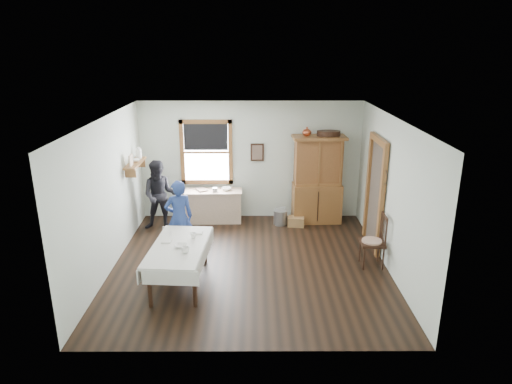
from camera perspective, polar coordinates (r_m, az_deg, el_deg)
room at (r=8.02m, az=-0.82°, el=-0.43°), size 5.01×5.01×2.70m
window at (r=10.38m, az=-6.24°, el=5.41°), size 1.18×0.07×1.48m
doorway at (r=9.20m, az=14.73°, el=0.18°), size 0.09×1.14×2.22m
wall_shelf at (r=9.75m, az=-14.83°, el=3.69°), size 0.24×1.00×0.44m
framed_picture at (r=10.33m, az=0.15°, el=4.98°), size 0.30×0.04×0.40m
rug_beater at (r=8.53m, az=15.90°, el=2.60°), size 0.01×0.27×0.27m
work_counter at (r=10.43m, az=-5.30°, el=-1.75°), size 1.30×0.52×0.74m
china_hutch at (r=10.29m, az=7.70°, el=1.53°), size 1.19×0.61×1.98m
dining_table at (r=7.91m, az=-9.52°, el=-8.87°), size 1.03×1.79×0.69m
spindle_chair at (r=8.56m, az=14.36°, el=-5.88°), size 0.49×0.49×1.00m
pail at (r=10.30m, az=3.07°, el=-3.17°), size 0.34×0.34×0.33m
wicker_basket at (r=10.25m, az=5.03°, el=-3.69°), size 0.39×0.30×0.21m
woman_blue at (r=8.83m, az=-9.58°, el=-3.52°), size 0.58×0.47×1.37m
figure_dark at (r=10.09m, az=-11.90°, el=-0.71°), size 0.72×0.58×1.42m
table_cup_a at (r=7.47m, az=-8.81°, el=-7.15°), size 0.16×0.16×0.10m
table_cup_b at (r=7.98m, az=-7.85°, el=-5.41°), size 0.13×0.13×0.10m
table_bowl at (r=7.68m, az=-9.39°, el=-6.63°), size 0.26×0.26×0.06m
counter_book at (r=10.33m, az=-7.35°, el=0.20°), size 0.28×0.30×0.02m
counter_bowl at (r=10.31m, az=-3.72°, el=0.40°), size 0.27×0.27×0.07m
shelf_bowl at (r=9.75m, az=-14.82°, el=3.85°), size 0.22×0.22×0.05m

